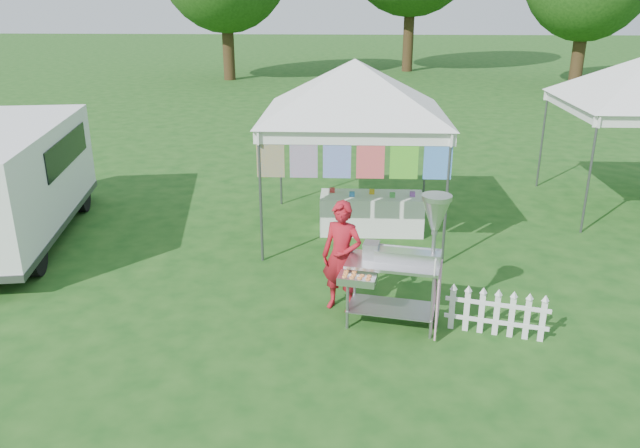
{
  "coord_description": "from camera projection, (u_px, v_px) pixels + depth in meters",
  "views": [
    {
      "loc": [
        -0.07,
        -6.99,
        4.0
      ],
      "look_at": [
        -0.44,
        0.82,
        1.1
      ],
      "focal_mm": 35.0,
      "sensor_mm": 36.0,
      "label": 1
    }
  ],
  "objects": [
    {
      "name": "vendor",
      "position": [
        342.0,
        257.0,
        8.18
      ],
      "size": [
        0.65,
        0.55,
        1.51
      ],
      "primitive_type": "imported",
      "rotation": [
        0.0,
        0.0,
        -0.4
      ],
      "color": "#A31420",
      "rests_on": "ground"
    },
    {
      "name": "cargo_van",
      "position": [
        6.0,
        181.0,
        10.46
      ],
      "size": [
        2.62,
        4.92,
        1.94
      ],
      "rotation": [
        0.0,
        0.0,
        0.17
      ],
      "color": "white",
      "rests_on": "ground"
    },
    {
      "name": "donut_cart",
      "position": [
        409.0,
        251.0,
        7.62
      ],
      "size": [
        1.39,
        0.86,
        1.77
      ],
      "rotation": [
        0.0,
        0.0,
        -0.19
      ],
      "color": "gray",
      "rests_on": "ground"
    },
    {
      "name": "display_table",
      "position": [
        371.0,
        213.0,
        11.04
      ],
      "size": [
        1.8,
        0.7,
        0.68
      ],
      "primitive_type": "cube",
      "color": "white",
      "rests_on": "ground"
    },
    {
      "name": "picket_fence",
      "position": [
        496.0,
        314.0,
        7.68
      ],
      "size": [
        1.23,
        0.33,
        0.56
      ],
      "rotation": [
        0.0,
        0.0,
        -0.25
      ],
      "color": "white",
      "rests_on": "ground"
    },
    {
      "name": "canopy_main",
      "position": [
        355.0,
        59.0,
        10.17
      ],
      "size": [
        4.24,
        4.24,
        3.45
      ],
      "color": "#59595E",
      "rests_on": "ground"
    },
    {
      "name": "ground",
      "position": [
        352.0,
        328.0,
        7.94
      ],
      "size": [
        120.0,
        120.0,
        0.0
      ],
      "primitive_type": "plane",
      "color": "#164614",
      "rests_on": "ground"
    }
  ]
}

